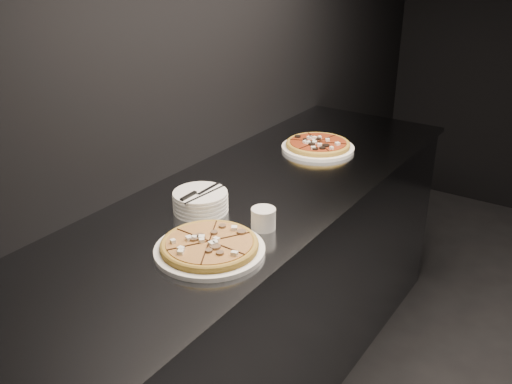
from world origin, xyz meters
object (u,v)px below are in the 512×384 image
Objects in this scene: pizza_tomato at (318,145)px; plate_stack at (200,201)px; pizza_mushroom at (210,246)px; ramekin at (263,218)px; counter at (250,294)px; cutlery at (199,193)px.

pizza_tomato is 1.93× the size of plate_stack.
pizza_mushroom is 4.17× the size of ramekin.
counter is 12.56× the size of plate_stack.
ramekin is at bearing 2.70° from plate_stack.
counter is at bearing -88.44° from pizza_tomato.
pizza_mushroom is at bearing -45.39° from cutlery.
cutlery reaches higher than counter.
pizza_mushroom is 1.79× the size of plate_stack.
ramekin is (0.05, 0.23, 0.02)m from pizza_mushroom.
ramekin is (0.19, -0.20, 0.50)m from counter.
plate_stack is 0.94× the size of cutlery.
cutlery is 2.47× the size of ramekin.
plate_stack is at bearing -106.98° from counter.
counter is 0.57m from ramekin.
counter is 11.85× the size of cutlery.
cutlery is at bearing -92.99° from pizza_tomato.
plate_stack is at bearing -177.30° from ramekin.
pizza_tomato is at bearing 91.56° from counter.
pizza_tomato is at bearing 86.39° from plate_stack.
cutlery is (0.01, -0.01, 0.04)m from plate_stack.
cutlery reaches higher than pizza_mushroom.
ramekin is at bearing 77.06° from pizza_mushroom.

